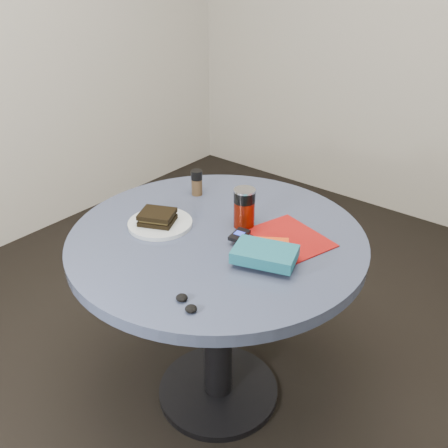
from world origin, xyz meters
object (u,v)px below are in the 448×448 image
Objects in this scene: table at (217,274)px; magazine at (290,238)px; soda_can at (244,208)px; red_book at (264,247)px; plate at (160,224)px; pepper_grinder at (197,182)px; novel at (265,254)px; sandwich at (157,217)px; mp3_player at (239,235)px; headphones at (186,303)px.

magazine reaches higher than table.
red_book is at bearing -31.29° from soda_can.
red_book reaches higher than plate.
novel is at bearing -25.92° from pepper_grinder.
pepper_grinder reaches higher than table.
sandwich is at bearing -115.64° from plate.
headphones is (0.09, -0.36, -0.02)m from mp3_player.
soda_can is at bearing 118.97° from mp3_player.
table is 9.97× the size of pepper_grinder.
plate is 0.03m from sandwich.
plate is 1.18× the size of novel.
red_book is 0.36m from headphones.
soda_can is 0.12m from mp3_player.
table is 0.43m from headphones.
mp3_player reaches higher than plate.
pepper_grinder is 0.69m from headphones.
sandwich reaches higher than headphones.
pepper_grinder is 0.47m from red_book.
sandwich is 0.30m from soda_can.
mp3_player is (-0.12, -0.12, 0.02)m from magazine.
sandwich is 0.46m from headphones.
red_book is at bearing 90.23° from headphones.
red_book is 1.94× the size of mp3_player.
red_book is (0.37, 0.10, -0.02)m from sandwich.
novel reaches higher than plate.
soda_can is 0.54× the size of magazine.
soda_can is 0.74× the size of novel.
plate is 0.46m from headphones.
soda_can reaches higher than magazine.
mp3_player is (0.34, -0.18, -0.03)m from pepper_grinder.
plate is 2.68× the size of mp3_player.
sandwich is 1.05× the size of soda_can.
magazine is at bearing 28.38° from sandwich.
soda_can is 0.86× the size of red_book.
table is 0.27m from plate.
magazine is (0.40, 0.21, -0.00)m from plate.
headphones reaches higher than table.
mp3_player is at bearing -117.45° from magazine.
sandwich reaches higher than red_book.
plate is at bearing -141.48° from soda_can.
headphones is at bearing -50.64° from pepper_grinder.
soda_can is (0.23, 0.18, 0.06)m from plate.
pepper_grinder reaches higher than mp3_player.
mp3_player reaches higher than magazine.
plate is 0.30m from soda_can.
soda_can is 0.30m from pepper_grinder.
soda_can reaches higher than novel.
red_book is 0.08m from novel.
magazine is (0.46, -0.06, -0.05)m from pepper_grinder.
sandwich and novel have the same top height.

